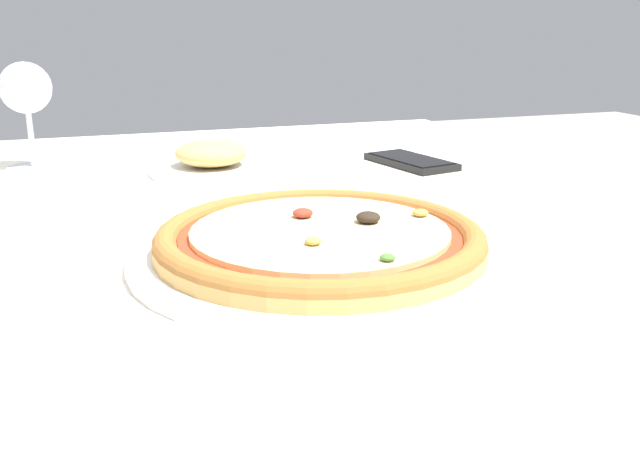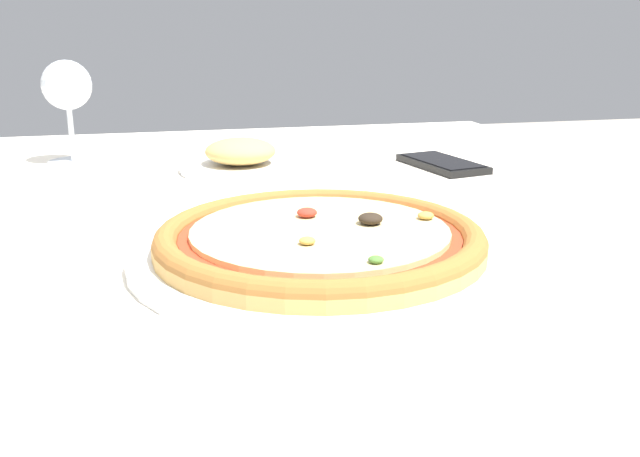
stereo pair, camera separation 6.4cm
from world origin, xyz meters
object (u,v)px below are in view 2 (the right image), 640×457
dining_table (197,270)px  side_plate (241,158)px  cell_phone (442,164)px  wine_glass_far_left (67,90)px  pizza_plate (320,243)px

dining_table → side_plate: bearing=66.9°
cell_phone → wine_glass_far_left: bearing=164.0°
dining_table → side_plate: size_ratio=7.05×
cell_phone → side_plate: 0.29m
wine_glass_far_left → side_plate: 0.28m
pizza_plate → side_plate: size_ratio=1.99×
dining_table → wine_glass_far_left: size_ratio=7.99×
dining_table → side_plate: (0.08, 0.18, 0.10)m
wine_glass_far_left → cell_phone: bearing=-16.0°
pizza_plate → wine_glass_far_left: size_ratio=2.26×
wine_glass_far_left → dining_table: bearing=-61.3°
pizza_plate → cell_phone: size_ratio=2.20×
pizza_plate → wine_glass_far_left: wine_glass_far_left is taller
dining_table → pizza_plate: size_ratio=3.53×
wine_glass_far_left → side_plate: size_ratio=0.88×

